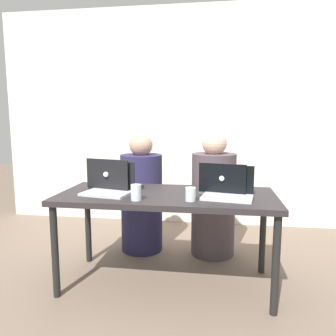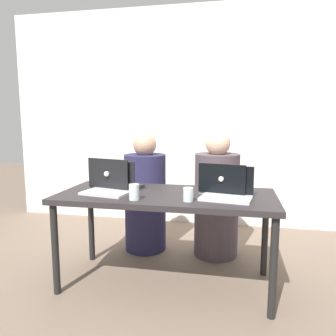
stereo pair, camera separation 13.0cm
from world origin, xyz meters
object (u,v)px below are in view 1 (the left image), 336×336
object	(u,v)px
person_on_right	(213,200)
laptop_back_right	(224,186)
laptop_front_left	(109,187)
person_on_left	(142,199)
laptop_front_right	(228,191)
laptop_back_left	(113,183)
water_glass_left	(136,193)
water_glass_right	(191,195)

from	to	relation	value
person_on_right	laptop_back_right	xyz separation A→B (m)	(0.08, -0.55, 0.24)
laptop_front_left	laptop_back_right	bearing A→B (deg)	19.50
person_on_left	laptop_front_left	xyz separation A→B (m)	(-0.08, -0.68, 0.26)
laptop_front_left	laptop_front_right	distance (m)	0.86
person_on_right	laptop_front_left	bearing A→B (deg)	43.62
person_on_right	laptop_front_left	xyz separation A→B (m)	(-0.75, -0.68, 0.24)
person_on_left	laptop_back_left	size ratio (longest dim) A/B	2.73
water_glass_left	water_glass_right	bearing A→B (deg)	5.30
laptop_front_right	laptop_back_right	bearing A→B (deg)	110.08
laptop_back_right	person_on_left	bearing A→B (deg)	-24.66
laptop_front_right	water_glass_right	bearing A→B (deg)	-141.80
laptop_back_left	laptop_front_right	bearing A→B (deg)	-175.46
laptop_front_left	laptop_back_left	distance (m)	0.14
laptop_back_right	water_glass_left	world-z (taller)	laptop_back_right
laptop_back_right	laptop_front_right	world-z (taller)	laptop_back_right
laptop_back_left	water_glass_left	bearing A→B (deg)	143.50
laptop_back_right	laptop_back_left	distance (m)	0.85
laptop_back_right	laptop_front_right	xyz separation A→B (m)	(0.03, -0.14, -0.00)
laptop_back_left	person_on_left	bearing A→B (deg)	-86.38
person_on_left	laptop_back_right	distance (m)	0.96
person_on_right	laptop_back_left	bearing A→B (deg)	36.50
laptop_front_left	water_glass_right	size ratio (longest dim) A/B	4.10
laptop_back_right	person_on_right	bearing A→B (deg)	-70.33
laptop_back_right	laptop_front_left	bearing A→B (deg)	20.55
laptop_front_right	person_on_right	bearing A→B (deg)	107.95
laptop_back_right	water_glass_right	distance (m)	0.36
water_glass_left	laptop_back_left	bearing A→B (deg)	129.38
person_on_right	laptop_front_right	size ratio (longest dim) A/B	3.08
laptop_back_right	water_glass_right	xyz separation A→B (m)	(-0.22, -0.28, -0.01)
water_glass_right	laptop_front_left	bearing A→B (deg)	166.63
laptop_front_left	water_glass_left	xyz separation A→B (m)	(0.25, -0.18, -0.00)
person_on_right	laptop_back_left	size ratio (longest dim) A/B	2.79
laptop_back_right	water_glass_left	xyz separation A→B (m)	(-0.59, -0.31, -0.00)
laptop_back_right	water_glass_left	size ratio (longest dim) A/B	3.51
person_on_right	laptop_front_left	size ratio (longest dim) A/B	3.05
laptop_front_left	laptop_front_right	size ratio (longest dim) A/B	1.01
water_glass_left	water_glass_right	xyz separation A→B (m)	(0.36, 0.03, -0.01)
laptop_front_right	water_glass_left	xyz separation A→B (m)	(-0.61, -0.17, -0.00)
person_on_left	water_glass_right	size ratio (longest dim) A/B	12.26
person_on_right	water_glass_left	xyz separation A→B (m)	(-0.51, -0.86, 0.24)
person_on_left	laptop_back_left	xyz separation A→B (m)	(-0.10, -0.54, 0.26)
laptop_front_left	water_glass_right	distance (m)	0.63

